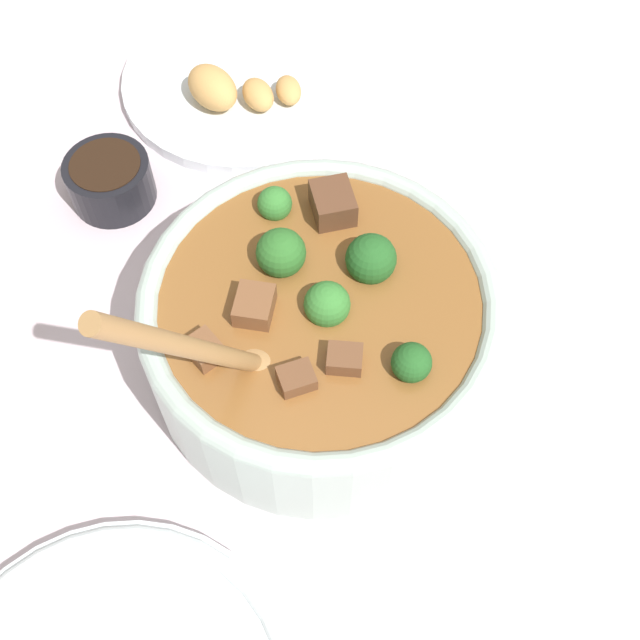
{
  "coord_description": "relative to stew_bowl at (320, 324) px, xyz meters",
  "views": [
    {
      "loc": [
        0.07,
        -0.28,
        0.53
      ],
      "look_at": [
        0.0,
        0.0,
        0.06
      ],
      "focal_mm": 45.0,
      "sensor_mm": 36.0,
      "label": 1
    }
  ],
  "objects": [
    {
      "name": "stew_bowl",
      "position": [
        0.0,
        0.0,
        0.0
      ],
      "size": [
        0.25,
        0.26,
        0.24
      ],
      "color": "#B2C6BC",
      "rests_on": "ground_plane"
    },
    {
      "name": "condiment_bowl",
      "position": [
        -0.21,
        0.11,
        -0.03
      ],
      "size": [
        0.07,
        0.07,
        0.04
      ],
      "color": "black",
      "rests_on": "ground_plane"
    },
    {
      "name": "ground_plane",
      "position": [
        0.0,
        0.0,
        -0.05
      ],
      "size": [
        4.0,
        4.0,
        0.0
      ],
      "primitive_type": "plane",
      "color": "silver"
    },
    {
      "name": "food_plate",
      "position": [
        -0.14,
        0.26,
        -0.04
      ],
      "size": [
        0.23,
        0.23,
        0.05
      ],
      "color": "white",
      "rests_on": "ground_plane"
    }
  ]
}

